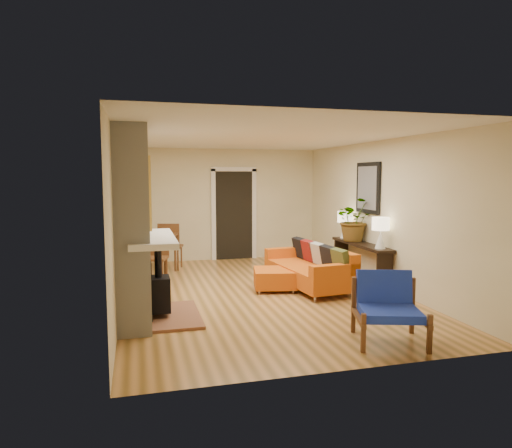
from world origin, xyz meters
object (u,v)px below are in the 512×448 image
object	(u,v)px
blue_chair	(387,304)
sofa	(312,267)
lamp_far	(345,221)
dining_table	(159,243)
houseplant	(355,219)
lamp_near	(381,229)
console_table	(361,251)
ottoman	(275,278)

from	to	relation	value
blue_chair	sofa	bearing A→B (deg)	87.68
blue_chair	lamp_far	bearing A→B (deg)	72.15
dining_table	houseplant	size ratio (longest dim) A/B	2.25
sofa	houseplant	bearing A→B (deg)	22.65
lamp_near	houseplant	distance (m)	0.96
dining_table	console_table	world-z (taller)	dining_table
ottoman	dining_table	size ratio (longest dim) A/B	0.44
dining_table	console_table	distance (m)	3.90
sofa	houseplant	world-z (taller)	houseplant
ottoman	console_table	bearing A→B (deg)	6.52
lamp_far	dining_table	bearing A→B (deg)	169.00
lamp_far	houseplant	distance (m)	0.44
dining_table	lamp_near	size ratio (longest dim) A/B	3.49
ottoman	blue_chair	size ratio (longest dim) A/B	0.85
ottoman	lamp_near	bearing A→B (deg)	-15.22
lamp_far	blue_chair	bearing A→B (deg)	-107.85
ottoman	lamp_near	distance (m)	2.01
blue_chair	console_table	bearing A→B (deg)	68.10
sofa	lamp_near	distance (m)	1.37
sofa	dining_table	bearing A→B (deg)	148.76
ottoman	lamp_near	xyz separation A→B (m)	(1.75, -0.48, 0.86)
lamp_near	ottoman	bearing A→B (deg)	164.78
houseplant	lamp_far	bearing A→B (deg)	88.68
console_table	lamp_near	size ratio (longest dim) A/B	3.43
dining_table	sofa	bearing A→B (deg)	-31.24
ottoman	dining_table	bearing A→B (deg)	139.35
lamp_near	blue_chair	bearing A→B (deg)	-117.74
lamp_near	houseplant	size ratio (longest dim) A/B	0.64
houseplant	ottoman	bearing A→B (deg)	-164.66
lamp_near	lamp_far	bearing A→B (deg)	90.00
sofa	houseplant	size ratio (longest dim) A/B	2.48
blue_chair	dining_table	world-z (taller)	dining_table
houseplant	lamp_near	bearing A→B (deg)	-89.40
blue_chair	lamp_near	distance (m)	2.56
lamp_near	houseplant	world-z (taller)	houseplant
blue_chair	houseplant	xyz separation A→B (m)	(1.14, 3.15, 0.70)
ottoman	houseplant	distance (m)	2.04
ottoman	console_table	xyz separation A→B (m)	(1.75, 0.20, 0.37)
dining_table	houseplant	world-z (taller)	houseplant
sofa	lamp_near	xyz separation A→B (m)	(1.04, -0.52, 0.72)
blue_chair	dining_table	xyz separation A→B (m)	(-2.48, 4.29, 0.21)
blue_chair	lamp_far	xyz separation A→B (m)	(1.15, 3.58, 0.62)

